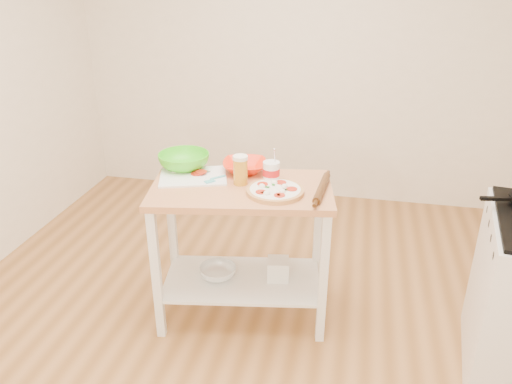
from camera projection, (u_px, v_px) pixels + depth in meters
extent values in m
cube|color=#B07741|center=(236.00, 344.00, 3.02)|extent=(4.00, 4.50, 0.02)
cube|color=white|center=(294.00, 54.00, 4.46)|extent=(4.00, 0.02, 2.70)
cube|color=tan|center=(241.00, 190.00, 2.92)|extent=(1.14, 0.74, 0.04)
cube|color=white|center=(242.00, 280.00, 3.18)|extent=(1.05, 0.67, 0.02)
cube|color=white|center=(157.00, 276.00, 2.91)|extent=(0.06, 0.06, 0.86)
cube|color=white|center=(173.00, 235.00, 3.35)|extent=(0.06, 0.06, 0.86)
cube|color=white|center=(323.00, 280.00, 2.87)|extent=(0.06, 0.06, 0.86)
cube|color=white|center=(317.00, 238.00, 3.31)|extent=(0.06, 0.06, 0.86)
cube|color=black|center=(496.00, 199.00, 2.59)|extent=(0.17, 0.05, 0.02)
cylinder|color=tan|center=(275.00, 192.00, 2.83)|extent=(0.33, 0.33, 0.02)
cylinder|color=tan|center=(275.00, 190.00, 2.83)|extent=(0.33, 0.33, 0.01)
cylinder|color=white|center=(275.00, 190.00, 2.83)|extent=(0.29, 0.29, 0.01)
cylinder|color=#B32411|center=(292.00, 189.00, 2.82)|extent=(0.06, 0.06, 0.01)
cylinder|color=#B32411|center=(281.00, 182.00, 2.90)|extent=(0.06, 0.06, 0.01)
cylinder|color=#B32411|center=(263.00, 184.00, 2.88)|extent=(0.06, 0.06, 0.01)
cylinder|color=#B32411|center=(261.00, 192.00, 2.78)|extent=(0.06, 0.06, 0.01)
cylinder|color=#B32411|center=(280.00, 195.00, 2.74)|extent=(0.06, 0.06, 0.01)
sphere|color=white|center=(284.00, 187.00, 2.84)|extent=(0.04, 0.04, 0.04)
sphere|color=white|center=(274.00, 183.00, 2.89)|extent=(0.04, 0.04, 0.04)
sphere|color=white|center=(262.00, 187.00, 2.84)|extent=(0.04, 0.04, 0.04)
sphere|color=white|center=(267.00, 194.00, 2.76)|extent=(0.04, 0.04, 0.04)
sphere|color=white|center=(282.00, 192.00, 2.78)|extent=(0.04, 0.04, 0.04)
plane|color=#145F13|center=(285.00, 189.00, 2.81)|extent=(0.03, 0.03, 0.00)
plane|color=#145F13|center=(283.00, 185.00, 2.86)|extent=(0.04, 0.04, 0.00)
plane|color=#145F13|center=(273.00, 184.00, 2.87)|extent=(0.04, 0.04, 0.00)
plane|color=#145F13|center=(267.00, 187.00, 2.84)|extent=(0.03, 0.03, 0.00)
plane|color=#145F13|center=(263.00, 192.00, 2.77)|extent=(0.04, 0.04, 0.00)
plane|color=#145F13|center=(279.00, 195.00, 2.74)|extent=(0.04, 0.04, 0.00)
plane|color=#145F13|center=(284.00, 189.00, 2.81)|extent=(0.03, 0.03, 0.00)
cube|color=white|center=(193.00, 177.00, 3.04)|extent=(0.47, 0.41, 0.01)
cube|color=#F4EACC|center=(174.00, 170.00, 3.09)|extent=(0.03, 0.03, 0.02)
cube|color=#F4EACC|center=(179.00, 170.00, 3.09)|extent=(0.03, 0.03, 0.02)
cube|color=#F4EACC|center=(185.00, 170.00, 3.09)|extent=(0.03, 0.03, 0.02)
cube|color=#F4EACC|center=(174.00, 168.00, 3.12)|extent=(0.03, 0.03, 0.02)
cube|color=#F4EACC|center=(180.00, 168.00, 3.12)|extent=(0.03, 0.03, 0.02)
cube|color=#F4EACC|center=(185.00, 168.00, 3.12)|extent=(0.03, 0.03, 0.02)
cylinder|color=#B32411|center=(196.00, 174.00, 3.06)|extent=(0.07, 0.07, 0.01)
cylinder|color=#B32411|center=(199.00, 173.00, 3.06)|extent=(0.07, 0.07, 0.01)
cylinder|color=#B32411|center=(201.00, 172.00, 3.05)|extent=(0.07, 0.07, 0.01)
cube|color=#4BB7BC|center=(210.00, 181.00, 2.95)|extent=(0.07, 0.07, 0.01)
cylinder|color=#4BB7BC|center=(218.00, 177.00, 3.00)|extent=(0.08, 0.08, 0.01)
cube|color=silver|center=(197.00, 170.00, 3.11)|extent=(0.18, 0.05, 0.00)
cube|color=black|center=(178.00, 167.00, 3.14)|extent=(0.10, 0.03, 0.01)
imported|color=#FF3212|center=(245.00, 166.00, 3.12)|extent=(0.32, 0.32, 0.07)
imported|color=#45D41D|center=(184.00, 161.00, 3.16)|extent=(0.35, 0.35, 0.10)
cylinder|color=orange|center=(240.00, 172.00, 2.92)|extent=(0.08, 0.08, 0.15)
cylinder|color=white|center=(240.00, 158.00, 2.89)|extent=(0.09, 0.09, 0.02)
cylinder|color=white|center=(271.00, 172.00, 2.97)|extent=(0.10, 0.10, 0.12)
cylinder|color=red|center=(271.00, 172.00, 2.97)|extent=(0.10, 0.10, 0.04)
cylinder|color=silver|center=(275.00, 157.00, 2.92)|extent=(0.01, 0.06, 0.12)
cylinder|color=#502D12|center=(322.00, 188.00, 2.84)|extent=(0.07, 0.38, 0.04)
imported|color=silver|center=(218.00, 272.00, 3.18)|extent=(0.29, 0.29, 0.07)
cube|color=white|center=(278.00, 269.00, 3.16)|extent=(0.15, 0.15, 0.13)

